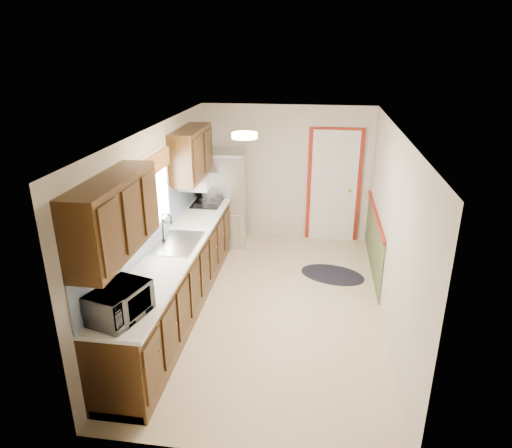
% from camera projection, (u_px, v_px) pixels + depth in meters
% --- Properties ---
extents(room_shell, '(3.20, 5.20, 2.52)m').
position_uv_depth(room_shell, '(271.00, 224.00, 5.84)').
color(room_shell, beige).
rests_on(room_shell, ground).
extents(kitchen_run, '(0.63, 4.00, 2.20)m').
position_uv_depth(kitchen_run, '(173.00, 255.00, 5.88)').
color(kitchen_run, '#331E0B').
rests_on(kitchen_run, ground).
extents(back_wall_trim, '(1.12, 2.30, 2.08)m').
position_uv_depth(back_wall_trim, '(342.00, 197.00, 7.86)').
color(back_wall_trim, maroon).
rests_on(back_wall_trim, ground).
extents(ceiling_fixture, '(0.30, 0.30, 0.06)m').
position_uv_depth(ceiling_fixture, '(244.00, 135.00, 5.27)').
color(ceiling_fixture, '#FFD88C').
rests_on(ceiling_fixture, room_shell).
extents(microwave, '(0.46, 0.63, 0.38)m').
position_uv_depth(microwave, '(119.00, 300.00, 4.23)').
color(microwave, white).
rests_on(microwave, kitchen_run).
extents(refrigerator, '(0.76, 0.74, 1.68)m').
position_uv_depth(refrigerator, '(226.00, 198.00, 7.98)').
color(refrigerator, '#B7B7BC').
rests_on(refrigerator, ground).
extents(rug, '(1.14, 0.91, 0.01)m').
position_uv_depth(rug, '(332.00, 275.00, 7.09)').
color(rug, black).
rests_on(rug, ground).
extents(cooktop, '(0.45, 0.54, 0.02)m').
position_uv_depth(cooktop, '(207.00, 203.00, 7.38)').
color(cooktop, black).
rests_on(cooktop, kitchen_run).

